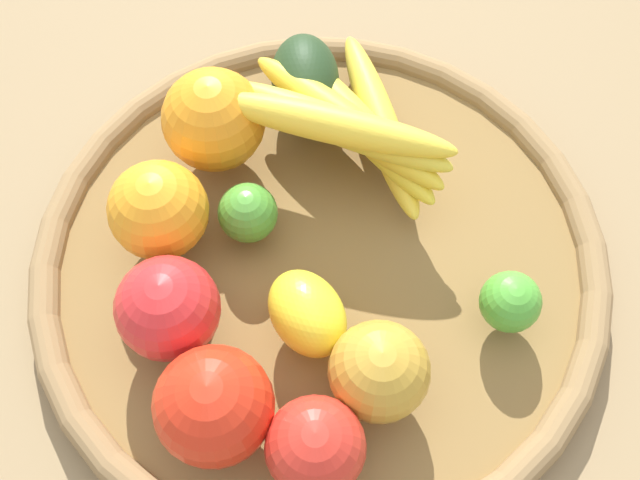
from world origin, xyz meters
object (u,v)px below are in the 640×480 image
banana_bunch (351,123)px  apple_3 (214,406)px  orange_1 (214,120)px  apple_0 (168,308)px  apple_1 (379,371)px  avocado (305,78)px  orange_0 (158,210)px  lemon_0 (307,313)px  apple_2 (315,447)px  lime_1 (248,213)px  lime_0 (510,302)px

banana_bunch → apple_3: (0.22, 0.08, 0.00)m
orange_1 → apple_3: orange_1 is taller
apple_0 → apple_1: bearing=115.2°
orange_1 → avocado: (-0.08, 0.02, -0.01)m
avocado → apple_1: bearing=53.8°
orange_0 → apple_3: (0.07, 0.13, 0.00)m
orange_0 → apple_3: apple_3 is taller
banana_bunch → avocado: (-0.02, -0.06, -0.01)m
lemon_0 → apple_3: apple_3 is taller
apple_2 → orange_0: size_ratio=0.88×
lime_1 → apple_3: (0.12, 0.09, 0.02)m
apple_3 → apple_0: bearing=-110.0°
avocado → apple_1: (0.15, 0.20, 0.01)m
banana_bunch → orange_1: bearing=-49.0°
apple_1 → apple_0: bearing=-64.8°
apple_2 → apple_0: apple_0 is taller
lemon_0 → lime_1: 0.09m
apple_0 → lime_0: bearing=135.0°
lime_0 → apple_2: bearing=-10.4°
banana_bunch → avocado: 0.06m
lemon_0 → orange_0: size_ratio=0.92×
orange_1 → banana_bunch: bearing=131.0°
lemon_0 → apple_1: (0.00, 0.06, 0.01)m
lime_1 → apple_0: apple_0 is taller
lime_1 → apple_2: bearing=58.4°
lemon_0 → banana_bunch: banana_bunch is taller
banana_bunch → apple_2: bearing=36.1°
orange_0 → avocado: (-0.16, -0.01, -0.01)m
banana_bunch → apple_3: size_ratio=2.41×
lime_0 → apple_0: size_ratio=0.60×
apple_3 → apple_0: size_ratio=1.08×
apple_2 → lime_0: apple_2 is taller
lime_0 → apple_0: bearing=-45.0°
lemon_0 → apple_3: 0.09m
apple_3 → apple_2: bearing=111.7°
orange_1 → apple_2: bearing=59.9°
lemon_0 → apple_0: (0.06, -0.07, 0.01)m
lime_1 → apple_0: size_ratio=0.62×
lime_1 → apple_1: 0.16m
lemon_0 → apple_2: 0.09m
lime_1 → apple_0: bearing=11.4°
orange_0 → lime_0: (-0.12, 0.23, -0.01)m
orange_1 → orange_0: orange_1 is taller
lime_1 → orange_0: (0.05, -0.04, 0.01)m
apple_3 → apple_0: 0.08m
orange_1 → apple_1: bearing=73.4°
apple_1 → apple_3: bearing=-34.6°
apple_2 → apple_1: size_ratio=0.95×
banana_bunch → lime_0: bearing=80.0°
orange_1 → apple_2: 0.26m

